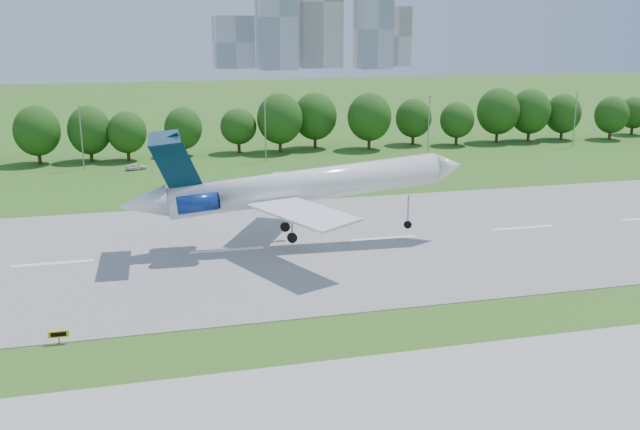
{
  "coord_description": "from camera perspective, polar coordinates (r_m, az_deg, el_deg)",
  "views": [
    {
      "loc": [
        -9.42,
        -57.85,
        26.66
      ],
      "look_at": [
        9.94,
        18.0,
        5.69
      ],
      "focal_mm": 40.0,
      "sensor_mm": 36.0,
      "label": 1
    }
  ],
  "objects": [
    {
      "name": "tree_line",
      "position": [
        151.53,
        -10.7,
        6.97
      ],
      "size": [
        288.4,
        8.4,
        10.4
      ],
      "color": "#382314",
      "rests_on": "ground"
    },
    {
      "name": "taxi_sign_centre",
      "position": [
        66.04,
        -20.19,
        -8.94
      ],
      "size": [
        1.74,
        0.25,
        1.22
      ],
      "rotation": [
        0.0,
        0.0,
        -0.02
      ],
      "color": "gray",
      "rests_on": "ground"
    },
    {
      "name": "service_vehicle_b",
      "position": [
        139.54,
        -14.51,
        3.77
      ],
      "size": [
        4.0,
        2.47,
        1.27
      ],
      "primitive_type": "imported",
      "rotation": [
        0.0,
        0.0,
        1.85
      ],
      "color": "silver",
      "rests_on": "ground"
    },
    {
      "name": "light_poles",
      "position": [
        141.49,
        -11.44,
        6.44
      ],
      "size": [
        175.9,
        0.25,
        12.19
      ],
      "color": "gray",
      "rests_on": "ground"
    },
    {
      "name": "ground",
      "position": [
        64.39,
        -4.68,
        -9.52
      ],
      "size": [
        600.0,
        600.0,
        0.0
      ],
      "primitive_type": "plane",
      "color": "#2A5F19",
      "rests_on": "ground"
    },
    {
      "name": "skyline",
      "position": [
        461.67,
        -0.61,
        15.47
      ],
      "size": [
        127.0,
        52.0,
        80.0
      ],
      "color": "#B2B2B7",
      "rests_on": "ground"
    },
    {
      "name": "runway",
      "position": [
        87.53,
        -7.47,
        -2.84
      ],
      "size": [
        400.0,
        45.0,
        0.08
      ],
      "primitive_type": "cube",
      "color": "gray",
      "rests_on": "ground"
    },
    {
      "name": "airliner",
      "position": [
        86.8,
        -2.5,
        2.31
      ],
      "size": [
        42.6,
        30.95,
        13.5
      ],
      "rotation": [
        0.0,
        -0.09,
        -0.03
      ],
      "color": "white",
      "rests_on": "ground"
    }
  ]
}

